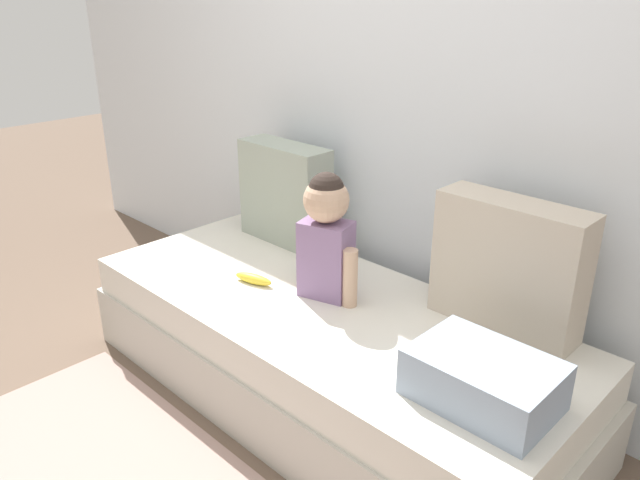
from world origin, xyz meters
name	(u,v)px	position (x,y,z in m)	size (l,w,h in m)	color
ground_plane	(324,394)	(0.00, 0.00, 0.00)	(12.00, 12.00, 0.00)	brown
back_wall	(423,80)	(0.00, 0.55, 1.18)	(5.22, 0.10, 2.36)	silver
couch	(324,351)	(0.00, 0.00, 0.20)	(2.02, 0.84, 0.42)	beige
throw_pillow_left	(285,194)	(-0.55, 0.32, 0.64)	(0.46, 0.16, 0.45)	#99A393
throw_pillow_right	(508,266)	(0.55, 0.32, 0.64)	(0.51, 0.16, 0.46)	#C1B29E
toddler	(326,232)	(-0.04, 0.05, 0.67)	(0.30, 0.17, 0.49)	gray
banana	(254,279)	(-0.31, -0.08, 0.44)	(0.17, 0.04, 0.04)	yellow
folded_blanket	(483,379)	(0.73, -0.10, 0.49)	(0.40, 0.28, 0.15)	#8E9EB2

